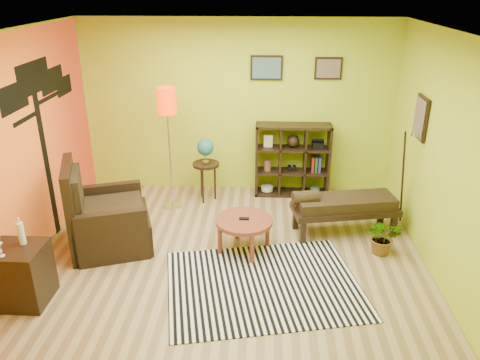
# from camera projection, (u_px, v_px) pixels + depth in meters

# --- Properties ---
(ground) EXTENTS (5.00, 5.00, 0.00)m
(ground) POSITION_uv_depth(u_px,v_px,m) (228.00, 258.00, 6.02)
(ground) COLOR tan
(ground) RESTS_ON ground
(room_shell) EXTENTS (5.04, 4.54, 2.82)m
(room_shell) POSITION_uv_depth(u_px,v_px,m) (218.00, 123.00, 5.33)
(room_shell) COLOR #B3C927
(room_shell) RESTS_ON ground
(zebra_rug) EXTENTS (2.52, 2.11, 0.01)m
(zebra_rug) POSITION_uv_depth(u_px,v_px,m) (263.00, 284.00, 5.50)
(zebra_rug) COLOR white
(zebra_rug) RESTS_ON ground
(coffee_table) EXTENTS (0.74, 0.74, 0.47)m
(coffee_table) POSITION_uv_depth(u_px,v_px,m) (244.00, 224.00, 6.06)
(coffee_table) COLOR brown
(coffee_table) RESTS_ON ground
(armchair) EXTENTS (1.25, 1.24, 1.21)m
(armchair) POSITION_uv_depth(u_px,v_px,m) (105.00, 221.00, 6.17)
(armchair) COLOR black
(armchair) RESTS_ON ground
(side_cabinet) EXTENTS (0.57, 0.52, 0.99)m
(side_cabinet) POSITION_uv_depth(u_px,v_px,m) (20.00, 274.00, 5.10)
(side_cabinet) COLOR black
(side_cabinet) RESTS_ON ground
(floor_lamp) EXTENTS (0.29, 0.29, 1.90)m
(floor_lamp) POSITION_uv_depth(u_px,v_px,m) (167.00, 112.00, 6.78)
(floor_lamp) COLOR silver
(floor_lamp) RESTS_ON ground
(globe_table) EXTENTS (0.42, 0.42, 1.03)m
(globe_table) POSITION_uv_depth(u_px,v_px,m) (206.00, 154.00, 7.33)
(globe_table) COLOR black
(globe_table) RESTS_ON ground
(cube_shelf) EXTENTS (1.20, 0.35, 1.20)m
(cube_shelf) POSITION_uv_depth(u_px,v_px,m) (293.00, 160.00, 7.60)
(cube_shelf) COLOR black
(cube_shelf) RESTS_ON ground
(bench) EXTENTS (1.53, 0.78, 0.68)m
(bench) POSITION_uv_depth(u_px,v_px,m) (342.00, 205.00, 6.47)
(bench) COLOR black
(bench) RESTS_ON ground
(potted_plant) EXTENTS (0.47, 0.52, 0.38)m
(potted_plant) POSITION_uv_depth(u_px,v_px,m) (383.00, 240.00, 6.07)
(potted_plant) COLOR #26661E
(potted_plant) RESTS_ON ground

